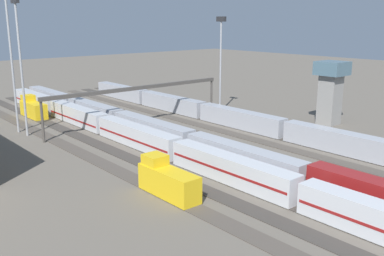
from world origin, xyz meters
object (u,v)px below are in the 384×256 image
train_on_track_1 (236,118)px  light_mast_1 (19,50)px  train_on_track_8 (167,180)px  train_on_track_5 (146,127)px  train_on_track_6 (137,136)px  light_mast_0 (221,51)px  train_on_track_7 (33,108)px  light_mast_3 (10,40)px  control_tower (331,88)px  signal_gantry (139,91)px

train_on_track_1 → light_mast_1: size_ratio=4.21×
train_on_track_1 → train_on_track_8: 40.73m
train_on_track_5 → train_on_track_1: bearing=-106.3°
train_on_track_6 → light_mast_0: bearing=-70.0°
train_on_track_5 → train_on_track_7: (33.09, 10.00, 0.11)m
train_on_track_8 → train_on_track_7: bearing=-4.8°
train_on_track_1 → light_mast_3: 49.45m
light_mast_1 → light_mast_0: bearing=-101.3°
train_on_track_8 → light_mast_0: 56.80m
light_mast_3 → control_tower: bearing=-124.5°
light_mast_3 → train_on_track_6: bearing=-152.9°
train_on_track_7 → light_mast_3: 22.35m
train_on_track_1 → light_mast_3: size_ratio=3.77×
signal_gantry → control_tower: bearing=-129.5°
train_on_track_1 → train_on_track_6: (1.39, 25.00, -0.08)m
light_mast_1 → light_mast_3: size_ratio=0.90×
train_on_track_1 → signal_gantry: bearing=44.1°
signal_gantry → train_on_track_1: bearing=-135.9°
train_on_track_1 → train_on_track_8: (-20.83, 35.00, 0.08)m
train_on_track_5 → train_on_track_1: 20.84m
train_on_track_1 → control_tower: control_tower is taller
train_on_track_7 → train_on_track_6: bearing=-172.4°
light_mast_0 → light_mast_1: (9.14, 45.87, 1.90)m
light_mast_1 → control_tower: bearing=-121.7°
train_on_track_7 → light_mast_0: light_mast_0 is taller
train_on_track_8 → train_on_track_7: (59.78, -5.00, 0.00)m
train_on_track_1 → signal_gantry: size_ratio=2.55×
light_mast_1 → signal_gantry: (-7.17, -22.62, -9.56)m
train_on_track_1 → train_on_track_6: train_on_track_1 is taller
light_mast_3 → control_tower: light_mast_3 is taller
train_on_track_5 → light_mast_1: size_ratio=4.21×
train_on_track_6 → signal_gantry: (14.09, -10.00, 5.80)m
train_on_track_6 → light_mast_0: size_ratio=5.04×
light_mast_1 → light_mast_3: (4.07, 0.35, 1.73)m
light_mast_1 → light_mast_3: 4.44m
train_on_track_5 → signal_gantry: bearing=-27.5°
train_on_track_1 → train_on_track_7: bearing=37.6°
signal_gantry → light_mast_0: bearing=-94.8°
light_mast_3 → signal_gantry: bearing=-116.1°
train_on_track_6 → signal_gantry: signal_gantry is taller
train_on_track_5 → train_on_track_6: train_on_track_5 is taller
light_mast_0 → signal_gantry: light_mast_0 is taller
light_mast_3 → train_on_track_5: bearing=-139.3°
light_mast_0 → light_mast_3: size_ratio=0.78×
control_tower → train_on_track_1: bearing=56.9°
train_on_track_7 → light_mast_1: light_mast_1 is taller
light_mast_0 → control_tower: size_ratio=1.68×
train_on_track_6 → control_tower: control_tower is taller
light_mast_0 → signal_gantry: size_ratio=0.53×
train_on_track_1 → light_mast_1: bearing=58.9°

